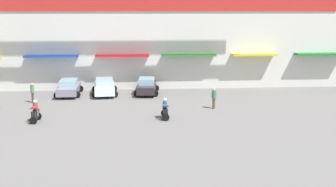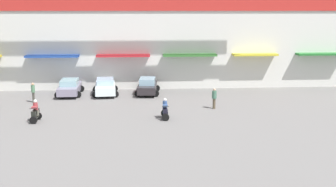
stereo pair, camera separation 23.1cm
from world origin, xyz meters
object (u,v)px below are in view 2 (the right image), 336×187
object	(u,v)px
parked_car_2	(147,86)
scooter_rider_3	(36,113)
parked_car_1	(105,87)
pedestrian_1	(33,91)
pedestrian_0	(214,97)
scooter_rider_4	(165,110)
parked_car_0	(70,87)

from	to	relation	value
parked_car_2	scooter_rider_3	distance (m)	12.06
parked_car_1	scooter_rider_3	size ratio (longest dim) A/B	2.82
pedestrian_1	parked_car_2	bearing A→B (deg)	16.65
pedestrian_0	pedestrian_1	world-z (taller)	pedestrian_1
scooter_rider_4	pedestrian_0	world-z (taller)	pedestrian_0
parked_car_0	scooter_rider_3	distance (m)	9.14
parked_car_1	scooter_rider_4	bearing A→B (deg)	-60.71
parked_car_2	scooter_rider_4	distance (m)	8.93
parked_car_2	pedestrian_0	world-z (taller)	pedestrian_0
parked_car_2	scooter_rider_3	bearing A→B (deg)	-131.47
parked_car_1	parked_car_2	xyz separation A→B (m)	(3.87, 0.06, -0.01)
parked_car_0	parked_car_2	xyz separation A→B (m)	(7.12, -0.06, 0.02)
parked_car_1	parked_car_0	bearing A→B (deg)	177.82
pedestrian_0	pedestrian_1	bearing A→B (deg)	167.57
scooter_rider_3	pedestrian_0	distance (m)	13.42
scooter_rider_4	parked_car_1	bearing A→B (deg)	119.29
parked_car_0	scooter_rider_4	world-z (taller)	scooter_rider_4
scooter_rider_3	pedestrian_0	world-z (taller)	pedestrian_0
parked_car_2	pedestrian_0	distance (m)	8.00
scooter_rider_4	pedestrian_1	distance (m)	12.28
parked_car_0	scooter_rider_3	size ratio (longest dim) A/B	2.88
parked_car_1	pedestrian_0	distance (m)	10.86
parked_car_1	scooter_rider_3	world-z (taller)	scooter_rider_3
parked_car_0	scooter_rider_3	world-z (taller)	scooter_rider_3
parked_car_2	scooter_rider_3	size ratio (longest dim) A/B	2.70
parked_car_0	scooter_rider_4	size ratio (longest dim) A/B	3.02
scooter_rider_3	scooter_rider_4	size ratio (longest dim) A/B	1.05
pedestrian_0	parked_car_2	bearing A→B (deg)	129.80
parked_car_0	pedestrian_0	xyz separation A→B (m)	(12.23, -6.20, 0.19)
parked_car_1	parked_car_2	bearing A→B (deg)	0.96
parked_car_2	scooter_rider_4	size ratio (longest dim) A/B	2.83
parked_car_1	parked_car_2	world-z (taller)	parked_car_1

